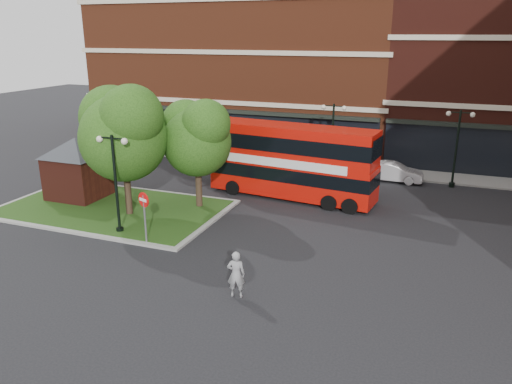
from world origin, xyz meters
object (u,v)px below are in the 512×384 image
at_px(bus, 292,157).
at_px(car_silver, 282,161).
at_px(car_white, 393,172).
at_px(woman, 236,274).

xyz_separation_m(bus, car_silver, (-2.52, 5.82, -1.88)).
bearing_deg(bus, car_white, 53.47).
xyz_separation_m(bus, woman, (1.56, -12.25, -1.60)).
distance_m(bus, car_silver, 6.61).
distance_m(bus, woman, 12.46).
xyz_separation_m(car_silver, car_white, (7.93, -0.07, -0.01)).
distance_m(woman, car_silver, 18.53).
bearing_deg(bus, car_silver, 120.16).
bearing_deg(car_silver, car_white, -92.50).
bearing_deg(woman, bus, -97.25).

